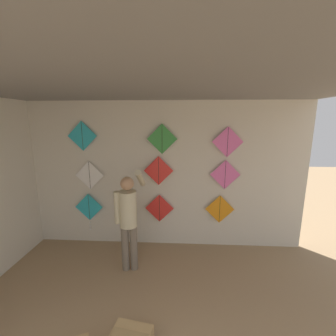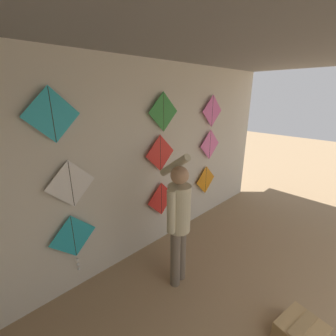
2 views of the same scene
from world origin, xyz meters
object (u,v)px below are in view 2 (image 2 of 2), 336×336
kite_0 (74,239)px  kite_5 (210,145)px  kite_2 (206,180)px  kite_3 (71,184)px  kite_8 (212,111)px  shopkeeper (178,216)px  cardboard_box (300,333)px  kite_7 (163,112)px  kite_1 (161,199)px  kite_6 (52,115)px  kite_4 (160,153)px

kite_0 → kite_5: size_ratio=1.38×
kite_2 → kite_5: kite_5 is taller
kite_3 → kite_8: 2.66m
shopkeeper → kite_5: kite_5 is taller
cardboard_box → kite_3: 2.80m
kite_7 → kite_1: bearing=180.0°
kite_0 → kite_7: 2.01m
kite_1 → kite_5: size_ratio=1.00×
kite_0 → kite_3: size_ratio=1.38×
kite_0 → kite_1: size_ratio=1.38×
kite_6 → cardboard_box: bearing=-58.8°
kite_0 → kite_4: size_ratio=1.38×
kite_6 → kite_5: bearing=0.0°
kite_0 → kite_3: bearing=0.9°
cardboard_box → kite_2: kite_2 is taller
kite_4 → kite_0: bearing=-180.0°
kite_1 → kite_2: 1.16m
kite_7 → kite_8: bearing=0.0°
kite_4 → kite_3: bearing=180.0°
kite_4 → kite_7: bearing=0.0°
kite_1 → kite_0: bearing=-180.0°
kite_1 → kite_3: size_ratio=1.00×
kite_0 → kite_3: (0.06, 0.00, 0.69)m
shopkeeper → kite_8: 2.14m
cardboard_box → kite_3: bearing=119.5°
kite_2 → kite_3: 2.58m
kite_2 → kite_8: bearing=0.0°
kite_3 → kite_5: 2.57m
kite_2 → kite_3: (-2.50, 0.00, 0.63)m
kite_0 → cardboard_box: bearing=-59.3°
kite_8 → kite_7: bearing=180.0°
kite_0 → kite_6: (-0.02, 0.00, 1.44)m
shopkeeper → kite_5: 1.89m
kite_4 → cardboard_box: bearing=-92.8°
kite_1 → kite_3: 1.48m
cardboard_box → kite_6: bearing=121.2°
shopkeeper → kite_7: bearing=47.3°
kite_4 → kite_1: bearing=0.0°
kite_4 → kite_7: (0.07, 0.00, 0.59)m
kite_2 → kite_5: size_ratio=1.00×
kite_8 → kite_6: bearing=180.0°
kite_2 → kite_3: bearing=180.0°
kite_2 → kite_4: 1.38m
kite_3 → kite_4: size_ratio=1.00×
kite_4 → kite_8: 1.36m
kite_6 → kite_3: bearing=0.0°
kite_2 → kite_7: bearing=180.0°
kite_0 → kite_7: bearing=0.0°
shopkeeper → kite_2: 1.77m
kite_3 → kite_7: 1.56m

